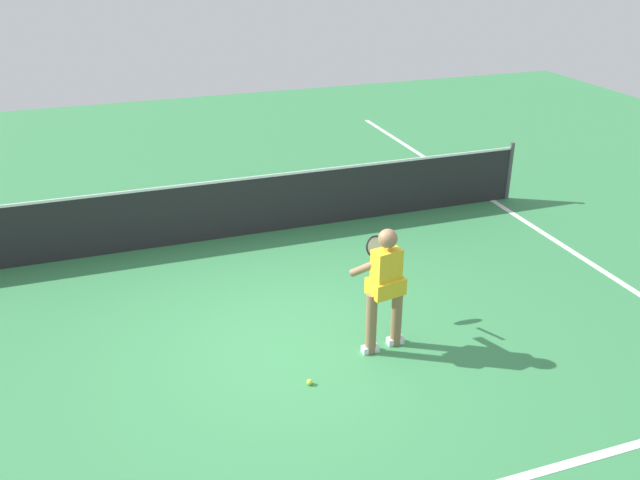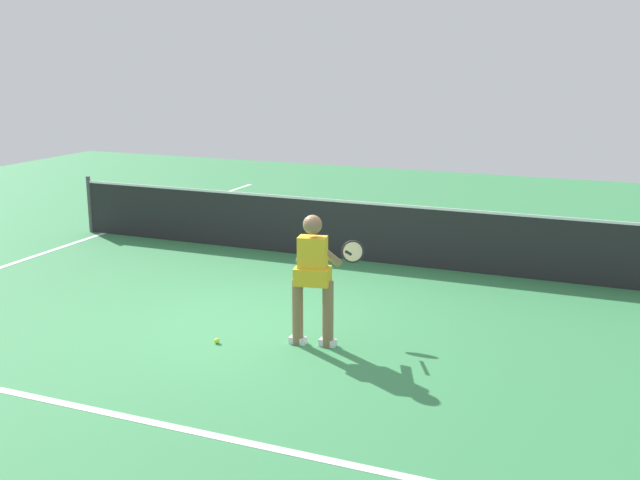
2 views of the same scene
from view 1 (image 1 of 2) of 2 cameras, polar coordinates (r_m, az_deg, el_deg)
The scene contains 5 objects.
ground_plane at distance 8.24m, azimuth -2.38°, elevation -8.85°, with size 26.72×26.72×0.00m, color #38844C.
sideline_right_marking at distance 10.50m, azimuth 23.95°, elevation -3.21°, with size 0.10×18.56×0.01m, color white.
court_net at distance 10.86m, azimuth -7.55°, elevation 2.69°, with size 10.41×0.08×1.07m.
tennis_player at distance 7.81m, azimuth 5.49°, elevation -3.73°, with size 0.71×1.03×1.55m.
tennis_ball_near at distance 7.58m, azimuth -0.89°, elevation -11.90°, with size 0.07×0.07×0.07m, color #D1E533.
Camera 1 is at (-1.93, -6.57, 4.59)m, focal length 37.91 mm.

